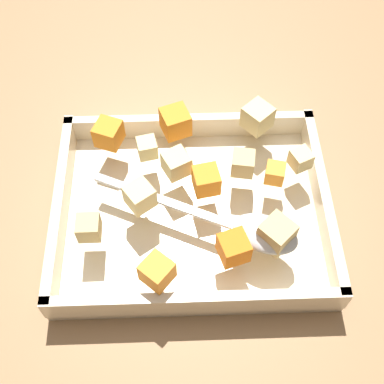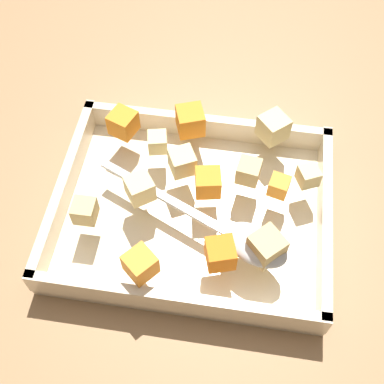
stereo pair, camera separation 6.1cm
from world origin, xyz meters
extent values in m
plane|color=#936D47|center=(0.00, 0.00, 0.00)|extent=(4.00, 4.00, 0.00)
cube|color=beige|center=(0.02, 0.00, 0.01)|extent=(0.34, 0.27, 0.01)
cube|color=beige|center=(0.02, -0.13, 0.03)|extent=(0.34, 0.01, 0.04)
cube|color=beige|center=(0.02, 0.13, 0.03)|extent=(0.34, 0.01, 0.04)
cube|color=beige|center=(-0.15, 0.00, 0.03)|extent=(0.01, 0.27, 0.04)
cube|color=beige|center=(0.18, 0.00, 0.03)|extent=(0.01, 0.27, 0.04)
cube|color=orange|center=(0.00, 0.10, 0.07)|extent=(0.04, 0.04, 0.03)
cube|color=orange|center=(0.12, 0.02, 0.06)|extent=(0.03, 0.03, 0.02)
cube|color=orange|center=(-0.02, -0.11, 0.07)|extent=(0.04, 0.04, 0.03)
cube|color=orange|center=(-0.09, 0.09, 0.07)|extent=(0.04, 0.04, 0.03)
cube|color=orange|center=(0.04, 0.01, 0.07)|extent=(0.04, 0.04, 0.03)
cube|color=orange|center=(0.06, -0.08, 0.07)|extent=(0.04, 0.04, 0.03)
cube|color=tan|center=(0.11, -0.07, 0.07)|extent=(0.05, 0.05, 0.03)
cube|color=#E0CC89|center=(0.00, 0.04, 0.07)|extent=(0.04, 0.04, 0.03)
cube|color=#E0CC89|center=(0.11, 0.11, 0.07)|extent=(0.05, 0.05, 0.03)
cube|color=#E0CC89|center=(-0.04, -0.01, 0.07)|extent=(0.04, 0.04, 0.03)
cube|color=tan|center=(-0.10, -0.05, 0.06)|extent=(0.03, 0.03, 0.03)
cube|color=#E0CC89|center=(0.16, 0.04, 0.06)|extent=(0.03, 0.03, 0.02)
cube|color=#E0CC89|center=(-0.04, 0.07, 0.06)|extent=(0.03, 0.03, 0.02)
cube|color=tan|center=(0.08, 0.04, 0.06)|extent=(0.03, 0.03, 0.03)
ellipsoid|color=silver|center=(0.10, -0.06, 0.06)|extent=(0.09, 0.08, 0.02)
cube|color=silver|center=(-0.02, -0.01, 0.05)|extent=(0.17, 0.08, 0.01)
camera|label=1|loc=(0.01, -0.33, 0.57)|focal=47.14mm
camera|label=2|loc=(0.07, -0.33, 0.57)|focal=47.14mm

